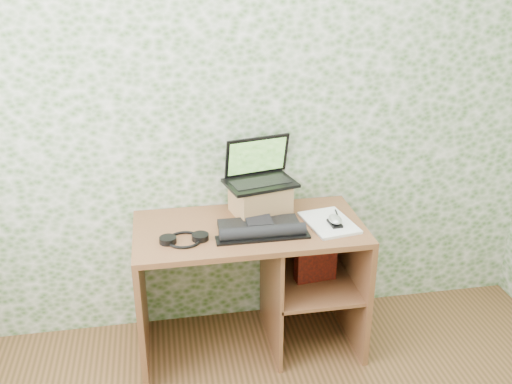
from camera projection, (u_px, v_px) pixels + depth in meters
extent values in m
plane|color=silver|center=(239.00, 109.00, 3.04)|extent=(3.50, 0.00, 3.50)
cube|color=brown|center=(249.00, 229.00, 2.98)|extent=(1.20, 0.60, 0.03)
cube|color=brown|center=(142.00, 300.00, 3.04)|extent=(0.03, 0.60, 0.72)
cube|color=brown|center=(351.00, 280.00, 3.23)|extent=(0.03, 0.60, 0.72)
cube|color=brown|center=(271.00, 288.00, 3.15)|extent=(0.02, 0.56, 0.72)
cube|color=brown|center=(312.00, 281.00, 3.18)|extent=(0.46, 0.56, 0.02)
cube|color=brown|center=(300.00, 258.00, 3.45)|extent=(0.48, 0.02, 0.72)
cube|color=#A5774A|center=(260.00, 199.00, 3.09)|extent=(0.33, 0.30, 0.17)
cube|color=black|center=(260.00, 183.00, 3.05)|extent=(0.41, 0.32, 0.02)
cube|color=black|center=(261.00, 182.00, 3.04)|extent=(0.33, 0.20, 0.00)
cube|color=black|center=(257.00, 156.00, 3.09)|extent=(0.37, 0.14, 0.23)
cube|color=#255418|center=(257.00, 156.00, 3.09)|extent=(0.33, 0.12, 0.19)
cube|color=black|center=(259.00, 225.00, 2.95)|extent=(0.42, 0.15, 0.03)
cube|color=black|center=(259.00, 224.00, 2.95)|extent=(0.13, 0.13, 0.05)
cylinder|color=black|center=(263.00, 232.00, 2.85)|extent=(0.44, 0.07, 0.07)
cube|color=black|center=(263.00, 237.00, 2.85)|extent=(0.48, 0.10, 0.01)
torus|color=black|center=(184.00, 240.00, 2.83)|extent=(0.18, 0.18, 0.01)
cylinder|color=black|center=(168.00, 240.00, 2.81)|extent=(0.09, 0.09, 0.03)
cylinder|color=black|center=(200.00, 237.00, 2.84)|extent=(0.09, 0.09, 0.03)
cube|color=white|center=(329.00, 223.00, 3.00)|extent=(0.28, 0.35, 0.02)
ellipsoid|color=silver|center=(335.00, 221.00, 2.96)|extent=(0.07, 0.11, 0.04)
cylinder|color=black|center=(338.00, 215.00, 3.06)|extent=(0.03, 0.14, 0.01)
cube|color=maroon|center=(316.00, 258.00, 3.13)|extent=(0.23, 0.10, 0.27)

